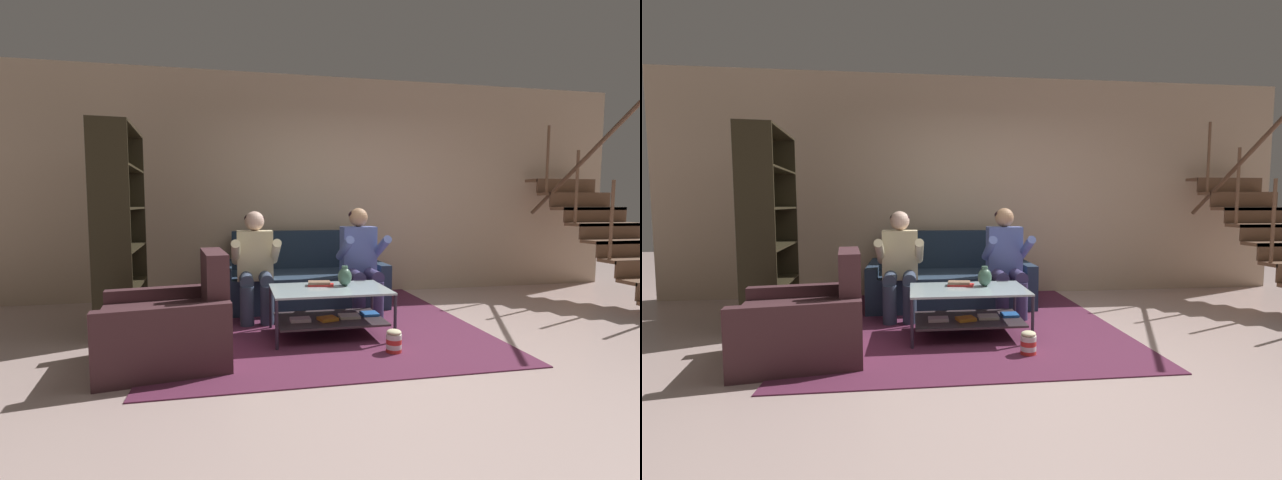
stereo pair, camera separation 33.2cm
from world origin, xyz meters
The scene contains 13 objects.
ground centered at (0.00, 0.00, 0.00)m, with size 16.80×16.80×0.00m, color #C4A9A2.
back_partition centered at (0.00, 2.46, 1.45)m, with size 8.40×0.12×2.90m, color #CAAF92.
staircase_run centered at (3.24, 1.20, 0.91)m, with size 0.94×2.12×2.49m.
couch centered at (-0.55, 1.85, 0.28)m, with size 1.92×0.99×0.88m.
person_seated_left centered at (-1.13, 1.27, 0.62)m, with size 0.50×0.58×1.14m.
person_seated_right centered at (0.03, 1.27, 0.63)m, with size 0.50×0.58×1.18m.
coffee_table centered at (-0.48, 0.53, 0.29)m, with size 1.07×0.68×0.45m.
area_rug centered at (-0.52, 1.06, 0.01)m, with size 3.00×3.25×0.01m.
vase centered at (-0.32, 0.63, 0.53)m, with size 0.13×0.13×0.19m.
book_stack centered at (-0.55, 0.67, 0.46)m, with size 0.26×0.18×0.04m.
bookshelf centered at (-2.49, 1.23, 0.87)m, with size 0.43×1.17×1.96m.
armchair centered at (-1.83, 0.11, 0.27)m, with size 1.03×0.97×0.85m.
popcorn_tub centered at (-0.07, -0.03, 0.10)m, with size 0.13×0.13×0.20m.
Camera 1 is at (-1.33, -3.26, 1.22)m, focal length 24.00 mm.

